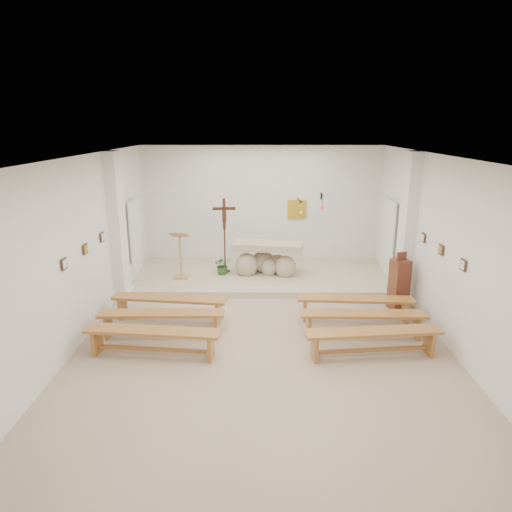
{
  "coord_description": "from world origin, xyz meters",
  "views": [
    {
      "loc": [
        -0.07,
        -8.37,
        4.05
      ],
      "look_at": [
        -0.14,
        1.6,
        1.18
      ],
      "focal_mm": 32.0,
      "sensor_mm": 36.0,
      "label": 1
    }
  ],
  "objects_px": {
    "bench_right_front": "(355,303)",
    "bench_right_third": "(373,337)",
    "bench_left_third": "(153,336)",
    "lectern": "(180,254)",
    "bench_left_front": "(170,303)",
    "donation_pedestal": "(399,284)",
    "bench_right_second": "(363,319)",
    "bench_left_second": "(162,318)",
    "altar": "(267,261)",
    "crucifix_stand": "(224,230)"
  },
  "relations": [
    {
      "from": "bench_left_second",
      "to": "bench_left_third",
      "type": "height_order",
      "value": "same"
    },
    {
      "from": "bench_right_second",
      "to": "donation_pedestal",
      "type": "bearing_deg",
      "value": 53.37
    },
    {
      "from": "altar",
      "to": "bench_left_front",
      "type": "distance_m",
      "value": 3.47
    },
    {
      "from": "crucifix_stand",
      "to": "bench_left_second",
      "type": "distance_m",
      "value": 3.96
    },
    {
      "from": "crucifix_stand",
      "to": "bench_right_second",
      "type": "xyz_separation_m",
      "value": [
        2.99,
        -3.72,
        -0.94
      ]
    },
    {
      "from": "lectern",
      "to": "donation_pedestal",
      "type": "relative_size",
      "value": 0.96
    },
    {
      "from": "crucifix_stand",
      "to": "bench_left_second",
      "type": "bearing_deg",
      "value": -110.36
    },
    {
      "from": "lectern",
      "to": "bench_right_third",
      "type": "height_order",
      "value": "lectern"
    },
    {
      "from": "bench_right_front",
      "to": "bench_left_second",
      "type": "height_order",
      "value": "same"
    },
    {
      "from": "bench_left_second",
      "to": "bench_right_second",
      "type": "distance_m",
      "value": 3.97
    },
    {
      "from": "altar",
      "to": "bench_right_third",
      "type": "relative_size",
      "value": 0.78
    },
    {
      "from": "bench_left_front",
      "to": "crucifix_stand",
      "type": "bearing_deg",
      "value": 78.31
    },
    {
      "from": "altar",
      "to": "bench_left_second",
      "type": "height_order",
      "value": "altar"
    },
    {
      "from": "bench_left_second",
      "to": "bench_right_third",
      "type": "xyz_separation_m",
      "value": [
        3.97,
        -0.8,
        0.0
      ]
    },
    {
      "from": "bench_right_front",
      "to": "bench_right_second",
      "type": "distance_m",
      "value": 0.8
    },
    {
      "from": "altar",
      "to": "crucifix_stand",
      "type": "height_order",
      "value": "crucifix_stand"
    },
    {
      "from": "bench_left_third",
      "to": "bench_right_third",
      "type": "distance_m",
      "value": 3.97
    },
    {
      "from": "bench_right_front",
      "to": "bench_right_third",
      "type": "distance_m",
      "value": 1.6
    },
    {
      "from": "bench_left_front",
      "to": "bench_right_front",
      "type": "relative_size",
      "value": 1.0
    },
    {
      "from": "lectern",
      "to": "bench_right_second",
      "type": "distance_m",
      "value": 5.23
    },
    {
      "from": "bench_left_third",
      "to": "bench_right_third",
      "type": "xyz_separation_m",
      "value": [
        3.97,
        0.0,
        0.0
      ]
    },
    {
      "from": "bench_left_second",
      "to": "bench_right_third",
      "type": "relative_size",
      "value": 0.99
    },
    {
      "from": "lectern",
      "to": "bench_right_second",
      "type": "bearing_deg",
      "value": -34.88
    },
    {
      "from": "lectern",
      "to": "crucifix_stand",
      "type": "bearing_deg",
      "value": 27.64
    },
    {
      "from": "crucifix_stand",
      "to": "donation_pedestal",
      "type": "height_order",
      "value": "crucifix_stand"
    },
    {
      "from": "altar",
      "to": "crucifix_stand",
      "type": "bearing_deg",
      "value": 179.53
    },
    {
      "from": "altar",
      "to": "donation_pedestal",
      "type": "relative_size",
      "value": 1.44
    },
    {
      "from": "bench_left_front",
      "to": "bench_right_third",
      "type": "distance_m",
      "value": 4.28
    },
    {
      "from": "donation_pedestal",
      "to": "bench_left_second",
      "type": "height_order",
      "value": "donation_pedestal"
    },
    {
      "from": "bench_left_front",
      "to": "lectern",
      "type": "bearing_deg",
      "value": 100.44
    },
    {
      "from": "crucifix_stand",
      "to": "bench_left_third",
      "type": "distance_m",
      "value": 4.72
    },
    {
      "from": "donation_pedestal",
      "to": "bench_left_third",
      "type": "distance_m",
      "value": 5.57
    },
    {
      "from": "donation_pedestal",
      "to": "bench_right_second",
      "type": "height_order",
      "value": "donation_pedestal"
    },
    {
      "from": "altar",
      "to": "bench_right_third",
      "type": "xyz_separation_m",
      "value": [
        1.84,
        -4.35,
        -0.13
      ]
    },
    {
      "from": "donation_pedestal",
      "to": "bench_right_second",
      "type": "xyz_separation_m",
      "value": [
        -1.12,
        -1.48,
        -0.2
      ]
    },
    {
      "from": "donation_pedestal",
      "to": "bench_right_second",
      "type": "relative_size",
      "value": 0.55
    },
    {
      "from": "crucifix_stand",
      "to": "bench_right_front",
      "type": "height_order",
      "value": "crucifix_stand"
    },
    {
      "from": "altar",
      "to": "lectern",
      "type": "distance_m",
      "value": 2.32
    },
    {
      "from": "donation_pedestal",
      "to": "bench_right_third",
      "type": "distance_m",
      "value": 2.55
    },
    {
      "from": "bench_right_front",
      "to": "bench_left_second",
      "type": "xyz_separation_m",
      "value": [
        -3.97,
        -0.8,
        0.0
      ]
    },
    {
      "from": "lectern",
      "to": "bench_right_front",
      "type": "bearing_deg",
      "value": -27.26
    },
    {
      "from": "altar",
      "to": "bench_right_second",
      "type": "relative_size",
      "value": 0.79
    },
    {
      "from": "bench_left_second",
      "to": "donation_pedestal",
      "type": "bearing_deg",
      "value": 15.13
    },
    {
      "from": "lectern",
      "to": "crucifix_stand",
      "type": "xyz_separation_m",
      "value": [
        1.13,
        0.52,
        0.54
      ]
    },
    {
      "from": "crucifix_stand",
      "to": "bench_right_front",
      "type": "relative_size",
      "value": 0.82
    },
    {
      "from": "bench_left_second",
      "to": "bench_left_third",
      "type": "bearing_deg",
      "value": -91.09
    },
    {
      "from": "lectern",
      "to": "bench_right_third",
      "type": "bearing_deg",
      "value": -41.2
    },
    {
      "from": "crucifix_stand",
      "to": "donation_pedestal",
      "type": "distance_m",
      "value": 4.73
    },
    {
      "from": "altar",
      "to": "bench_right_second",
      "type": "bearing_deg",
      "value": -54.48
    },
    {
      "from": "altar",
      "to": "bench_left_third",
      "type": "distance_m",
      "value": 4.84
    }
  ]
}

